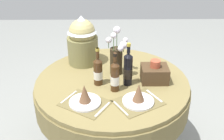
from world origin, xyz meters
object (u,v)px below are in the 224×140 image
Objects in this scene: wine_bottle_left at (128,69)px; wine_bottle_right at (115,76)px; place_setting_right at (138,97)px; gift_tub_back_left at (82,38)px; place_setting_left at (85,98)px; woven_basket_side_right at (155,73)px; wine_bottle_centre at (98,71)px; flower_vase at (117,56)px; dining_table at (112,94)px.

wine_bottle_left is 1.12× the size of wine_bottle_right.
place_setting_right is 0.84m from gift_tub_back_left.
place_setting_left is 0.44m from wine_bottle_left.
wine_bottle_left is at bearing -167.32° from woven_basket_side_right.
wine_bottle_centre reaches higher than place_setting_right.
flower_vase is 0.28m from wine_bottle_right.
wine_bottle_right is at bearing -59.56° from gift_tub_back_left.
wine_bottle_right is (0.23, 0.18, 0.08)m from place_setting_left.
dining_table is 0.59m from gift_tub_back_left.
dining_table is 0.43m from woven_basket_side_right.
flower_vase is 0.25m from wine_bottle_centre.
flower_vase is 0.36m from woven_basket_side_right.
dining_table is at bearing 152.13° from wine_bottle_left.
gift_tub_back_left is 0.75m from woven_basket_side_right.
place_setting_left is 0.65m from woven_basket_side_right.
wine_bottle_centre reaches higher than place_setting_left.
wine_bottle_left is 0.14m from wine_bottle_right.
wine_bottle_right is at bearing -94.56° from flower_vase.
wine_bottle_right is at bearing -82.60° from dining_table.
place_setting_right is at bearing -76.48° from wine_bottle_left.
flower_vase reaches higher than place_setting_left.
wine_bottle_left is at bearing -27.87° from dining_table.
dining_table is 0.44m from place_setting_left.
woven_basket_side_right is (0.34, 0.14, -0.05)m from wine_bottle_right.
flower_vase reaches higher than wine_bottle_centre.
wine_bottle_left is at bearing -45.45° from gift_tub_back_left.
dining_table is 5.99× the size of woven_basket_side_right.
wine_bottle_right reaches higher than place_setting_right.
dining_table is 3.16× the size of place_setting_right.
gift_tub_back_left reaches higher than wine_bottle_right.
woven_basket_side_right reaches higher than dining_table.
woven_basket_side_right is (0.36, -0.02, 0.23)m from dining_table.
wine_bottle_right is at bearing -35.21° from wine_bottle_centre.
place_setting_right is 0.49m from flower_vase.
wine_bottle_left is at bearing -64.92° from flower_vase.
flower_vase is at bearing 157.25° from woven_basket_side_right.
wine_bottle_right is 0.37m from woven_basket_side_right.
wine_bottle_centre is at bearing -174.54° from woven_basket_side_right.
wine_bottle_right is at bearing 134.81° from place_setting_right.
wine_bottle_right is (-0.02, -0.28, -0.05)m from flower_vase.
flower_vase reaches higher than woven_basket_side_right.
place_setting_left reaches higher than dining_table.
flower_vase is 0.92× the size of gift_tub_back_left.
woven_basket_side_right is (0.57, 0.32, 0.03)m from place_setting_left.
gift_tub_back_left is (-0.46, 0.67, 0.20)m from place_setting_right.
wine_bottle_centre is at bearing 138.87° from place_setting_right.
place_setting_left is at bearing -121.44° from dining_table.
wine_bottle_right is (0.14, -0.10, 0.00)m from wine_bottle_centre.
place_setting_right is at bearing -45.19° from wine_bottle_right.
wine_bottle_left reaches higher than place_setting_left.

